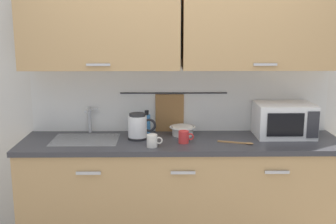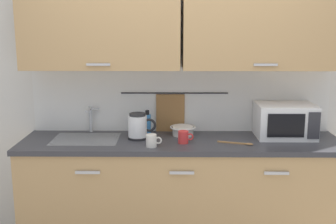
{
  "view_description": "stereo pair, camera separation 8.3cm",
  "coord_description": "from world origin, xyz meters",
  "px_view_note": "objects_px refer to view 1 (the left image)",
  "views": [
    {
      "loc": [
        -0.15,
        -2.92,
        1.8
      ],
      "look_at": [
        -0.1,
        0.33,
        1.12
      ],
      "focal_mm": 45.08,
      "sensor_mm": 36.0,
      "label": 1
    },
    {
      "loc": [
        -0.07,
        -2.92,
        1.8
      ],
      "look_at": [
        -0.1,
        0.33,
        1.12
      ],
      "focal_mm": 45.08,
      "sensor_mm": 36.0,
      "label": 2
    }
  ],
  "objects_px": {
    "mixing_bowl": "(183,130)",
    "mug_by_kettle": "(184,137)",
    "electric_kettle": "(138,127)",
    "microwave": "(284,120)",
    "dish_soap_bottle": "(147,123)",
    "wooden_spoon": "(240,143)",
    "mug_near_sink": "(152,141)"
  },
  "relations": [
    {
      "from": "microwave",
      "to": "electric_kettle",
      "type": "relative_size",
      "value": 2.03
    },
    {
      "from": "mug_near_sink",
      "to": "mug_by_kettle",
      "type": "xyz_separation_m",
      "value": [
        0.24,
        0.1,
        0.0
      ]
    },
    {
      "from": "dish_soap_bottle",
      "to": "wooden_spoon",
      "type": "distance_m",
      "value": 0.8
    },
    {
      "from": "electric_kettle",
      "to": "dish_soap_bottle",
      "type": "distance_m",
      "value": 0.18
    },
    {
      "from": "dish_soap_bottle",
      "to": "mug_by_kettle",
      "type": "relative_size",
      "value": 1.63
    },
    {
      "from": "dish_soap_bottle",
      "to": "mug_by_kettle",
      "type": "bearing_deg",
      "value": -44.7
    },
    {
      "from": "electric_kettle",
      "to": "dish_soap_bottle",
      "type": "bearing_deg",
      "value": 70.01
    },
    {
      "from": "mug_near_sink",
      "to": "mixing_bowl",
      "type": "bearing_deg",
      "value": 54.12
    },
    {
      "from": "electric_kettle",
      "to": "mug_near_sink",
      "type": "bearing_deg",
      "value": -62.21
    },
    {
      "from": "mug_near_sink",
      "to": "electric_kettle",
      "type": "bearing_deg",
      "value": 117.79
    },
    {
      "from": "microwave",
      "to": "electric_kettle",
      "type": "xyz_separation_m",
      "value": [
        -1.18,
        -0.07,
        -0.03
      ]
    },
    {
      "from": "electric_kettle",
      "to": "mug_by_kettle",
      "type": "bearing_deg",
      "value": -18.61
    },
    {
      "from": "microwave",
      "to": "wooden_spoon",
      "type": "xyz_separation_m",
      "value": [
        -0.39,
        -0.22,
        -0.13
      ]
    },
    {
      "from": "electric_kettle",
      "to": "mixing_bowl",
      "type": "relative_size",
      "value": 1.06
    },
    {
      "from": "dish_soap_bottle",
      "to": "wooden_spoon",
      "type": "xyz_separation_m",
      "value": [
        0.73,
        -0.32,
        -0.08
      ]
    },
    {
      "from": "mug_near_sink",
      "to": "mug_by_kettle",
      "type": "distance_m",
      "value": 0.26
    },
    {
      "from": "electric_kettle",
      "to": "microwave",
      "type": "bearing_deg",
      "value": 3.55
    },
    {
      "from": "dish_soap_bottle",
      "to": "mixing_bowl",
      "type": "height_order",
      "value": "dish_soap_bottle"
    },
    {
      "from": "wooden_spoon",
      "to": "mug_by_kettle",
      "type": "bearing_deg",
      "value": 177.04
    },
    {
      "from": "mixing_bowl",
      "to": "mug_by_kettle",
      "type": "distance_m",
      "value": 0.23
    },
    {
      "from": "microwave",
      "to": "electric_kettle",
      "type": "distance_m",
      "value": 1.18
    },
    {
      "from": "dish_soap_bottle",
      "to": "mug_near_sink",
      "type": "xyz_separation_m",
      "value": [
        0.06,
        -0.4,
        -0.04
      ]
    },
    {
      "from": "microwave",
      "to": "mixing_bowl",
      "type": "xyz_separation_m",
      "value": [
        -0.82,
        0.03,
        -0.09
      ]
    },
    {
      "from": "mixing_bowl",
      "to": "wooden_spoon",
      "type": "relative_size",
      "value": 0.79
    },
    {
      "from": "mixing_bowl",
      "to": "mug_by_kettle",
      "type": "relative_size",
      "value": 1.78
    },
    {
      "from": "mug_by_kettle",
      "to": "wooden_spoon",
      "type": "xyz_separation_m",
      "value": [
        0.43,
        -0.02,
        -0.04
      ]
    },
    {
      "from": "mixing_bowl",
      "to": "wooden_spoon",
      "type": "height_order",
      "value": "mixing_bowl"
    },
    {
      "from": "electric_kettle",
      "to": "mug_by_kettle",
      "type": "height_order",
      "value": "electric_kettle"
    },
    {
      "from": "electric_kettle",
      "to": "mixing_bowl",
      "type": "height_order",
      "value": "electric_kettle"
    },
    {
      "from": "dish_soap_bottle",
      "to": "wooden_spoon",
      "type": "relative_size",
      "value": 0.72
    },
    {
      "from": "electric_kettle",
      "to": "mug_by_kettle",
      "type": "xyz_separation_m",
      "value": [
        0.36,
        -0.12,
        -0.05
      ]
    },
    {
      "from": "dish_soap_bottle",
      "to": "mixing_bowl",
      "type": "relative_size",
      "value": 0.92
    }
  ]
}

